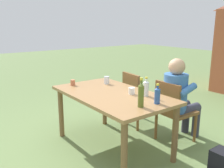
{
  "coord_description": "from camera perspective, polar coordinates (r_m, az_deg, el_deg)",
  "views": [
    {
      "loc": [
        2.44,
        -1.81,
        1.63
      ],
      "look_at": [
        0.0,
        0.0,
        0.88
      ],
      "focal_mm": 39.73,
      "sensor_mm": 36.0,
      "label": 1
    }
  ],
  "objects": [
    {
      "name": "cup_white",
      "position": [
        3.11,
        4.53,
        -1.58
      ],
      "size": [
        0.08,
        0.08,
        0.09
      ],
      "primitive_type": "cylinder",
      "color": "white",
      "rests_on": "dining_table"
    },
    {
      "name": "bottle_clear",
      "position": [
        3.04,
        7.85,
        -0.88
      ],
      "size": [
        0.06,
        0.06,
        0.24
      ],
      "color": "white",
      "rests_on": "dining_table"
    },
    {
      "name": "chair_far_right",
      "position": [
        3.5,
        13.77,
        -5.55
      ],
      "size": [
        0.45,
        0.45,
        0.87
      ],
      "color": "brown",
      "rests_on": "ground_plane"
    },
    {
      "name": "dining_table",
      "position": [
        3.18,
        0.0,
        -3.71
      ],
      "size": [
        1.61,
        0.93,
        0.76
      ],
      "color": "#A37547",
      "rests_on": "ground_plane"
    },
    {
      "name": "cup_terracotta",
      "position": [
        3.58,
        -9.0,
        0.32
      ],
      "size": [
        0.07,
        0.07,
        0.08
      ],
      "primitive_type": "cylinder",
      "color": "#BC6B47",
      "rests_on": "dining_table"
    },
    {
      "name": "ground_plane",
      "position": [
        3.44,
        0.0,
        -14.33
      ],
      "size": [
        24.0,
        24.0,
        0.0
      ],
      "primitive_type": "plane",
      "color": "#6B844C"
    },
    {
      "name": "bottle_blue",
      "position": [
        2.77,
        10.38,
        -2.53
      ],
      "size": [
        0.06,
        0.06,
        0.23
      ],
      "color": "#2D56A3",
      "rests_on": "dining_table"
    },
    {
      "name": "cup_glass",
      "position": [
        3.62,
        -1.23,
        0.89
      ],
      "size": [
        0.08,
        0.08,
        0.11
      ],
      "primitive_type": "cylinder",
      "color": "silver",
      "rests_on": "dining_table"
    },
    {
      "name": "bottle_olive",
      "position": [
        2.63,
        6.68,
        -2.42
      ],
      "size": [
        0.06,
        0.06,
        0.32
      ],
      "color": "#566623",
      "rests_on": "dining_table"
    },
    {
      "name": "person_in_white_shirt",
      "position": [
        3.53,
        15.1,
        -2.62
      ],
      "size": [
        0.47,
        0.61,
        1.18
      ],
      "color": "#3D70B2",
      "rests_on": "ground_plane"
    },
    {
      "name": "chair_far_left",
      "position": [
        3.98,
        5.7,
        -2.85
      ],
      "size": [
        0.48,
        0.48,
        0.87
      ],
      "color": "brown",
      "rests_on": "ground_plane"
    }
  ]
}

